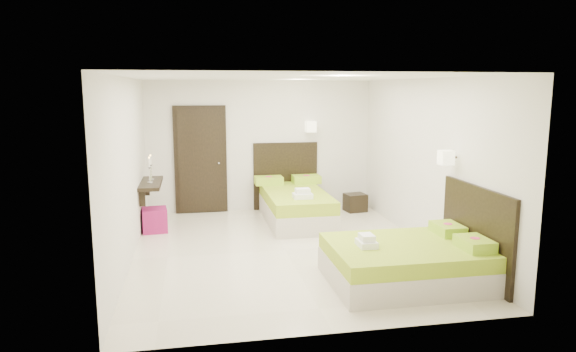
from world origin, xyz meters
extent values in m
plane|color=beige|center=(0.00, 0.00, 0.00)|extent=(5.50, 5.50, 0.00)
cube|color=#BDB6A1|center=(0.50, 1.66, 0.17)|extent=(1.09, 2.18, 0.35)
cube|color=#81A41A|center=(0.50, 1.66, 0.46)|extent=(1.08, 2.16, 0.22)
cube|color=black|center=(0.50, 2.72, 0.68)|extent=(1.31, 0.05, 1.37)
cube|color=#99C323|center=(0.12, 2.48, 0.64)|extent=(0.55, 0.37, 0.15)
cylinder|color=#EF3871|center=(0.12, 2.48, 0.72)|extent=(0.13, 0.13, 0.00)
cube|color=#99C323|center=(0.88, 2.48, 0.64)|extent=(0.55, 0.37, 0.15)
cylinder|color=#EF3871|center=(0.88, 2.48, 0.72)|extent=(0.13, 0.13, 0.00)
cube|color=white|center=(0.50, 1.06, 0.61)|extent=(0.33, 0.24, 0.09)
cube|color=white|center=(0.50, 1.06, 0.70)|extent=(0.25, 0.18, 0.09)
cube|color=#F1ECC6|center=(0.98, 2.57, 1.69)|extent=(0.20, 0.20, 0.22)
cylinder|color=#2D2116|center=(0.98, 2.65, 1.69)|extent=(0.03, 0.16, 0.03)
cube|color=#BDB6A1|center=(1.28, -1.57, 0.16)|extent=(1.94, 1.46, 0.31)
cube|color=#81A41A|center=(1.28, -1.57, 0.41)|extent=(1.93, 1.44, 0.19)
cube|color=black|center=(2.22, -1.57, 0.61)|extent=(0.05, 1.65, 1.22)
cube|color=#99C323|center=(2.01, -1.91, 0.57)|extent=(0.33, 0.49, 0.14)
cylinder|color=#EF3871|center=(2.01, -1.91, 0.64)|extent=(0.12, 0.12, 0.00)
cube|color=#99C323|center=(2.01, -1.23, 0.57)|extent=(0.33, 0.49, 0.14)
cylinder|color=#EF3871|center=(2.01, -1.23, 0.64)|extent=(0.12, 0.12, 0.00)
cube|color=white|center=(0.74, -1.57, 0.54)|extent=(0.21, 0.29, 0.08)
cube|color=white|center=(0.74, -1.57, 0.62)|extent=(0.16, 0.22, 0.08)
cube|color=#F1ECC6|center=(2.07, -0.96, 1.51)|extent=(0.18, 0.18, 0.19)
cylinder|color=#2D2116|center=(2.15, -0.96, 1.51)|extent=(0.16, 0.03, 0.03)
cube|color=black|center=(1.84, 2.24, 0.18)|extent=(0.45, 0.41, 0.35)
cube|color=#83114B|center=(-2.03, 1.44, 0.21)|extent=(0.45, 0.45, 0.41)
cube|color=black|center=(-1.20, 2.71, 1.05)|extent=(1.02, 0.06, 2.14)
cube|color=black|center=(-1.20, 2.67, 1.05)|extent=(0.88, 0.04, 2.06)
cylinder|color=silver|center=(-0.85, 2.64, 1.00)|extent=(0.03, 0.10, 0.03)
cube|color=black|center=(-2.08, 1.60, 0.82)|extent=(0.35, 1.20, 0.06)
cube|color=black|center=(-2.19, 1.15, 0.67)|extent=(0.10, 0.04, 0.30)
cube|color=black|center=(-2.19, 2.05, 0.67)|extent=(0.10, 0.04, 0.30)
cylinder|color=silver|center=(-2.08, 1.45, 0.86)|extent=(0.10, 0.10, 0.02)
cylinder|color=silver|center=(-2.08, 1.45, 0.98)|extent=(0.02, 0.02, 0.22)
cone|color=silver|center=(-2.08, 1.45, 1.11)|extent=(0.07, 0.07, 0.04)
cylinder|color=white|center=(-2.08, 1.45, 1.20)|extent=(0.02, 0.02, 0.15)
sphere|color=#FFB23F|center=(-2.08, 1.45, 1.29)|extent=(0.02, 0.02, 0.02)
cylinder|color=silver|center=(-2.08, 1.75, 0.86)|extent=(0.10, 0.10, 0.02)
cylinder|color=silver|center=(-2.08, 1.75, 0.98)|extent=(0.02, 0.02, 0.22)
cone|color=silver|center=(-2.08, 1.75, 1.11)|extent=(0.07, 0.07, 0.04)
cylinder|color=white|center=(-2.08, 1.75, 1.20)|extent=(0.02, 0.02, 0.15)
sphere|color=#FFB23F|center=(-2.08, 1.75, 1.29)|extent=(0.02, 0.02, 0.02)
camera|label=1|loc=(-1.34, -7.42, 2.44)|focal=32.00mm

